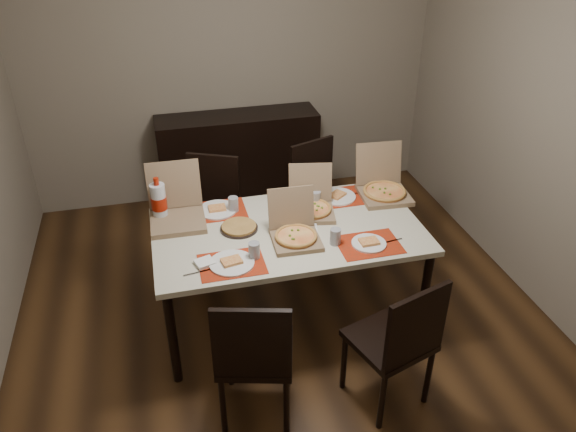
% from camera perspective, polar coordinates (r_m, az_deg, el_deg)
% --- Properties ---
extents(ground, '(3.80, 4.00, 0.02)m').
position_cam_1_polar(ground, '(4.22, -0.57, -10.15)').
color(ground, '#442A15').
rests_on(ground, ground).
extents(room_walls, '(3.84, 4.02, 2.62)m').
position_cam_1_polar(room_walls, '(3.74, -2.31, 14.97)').
color(room_walls, gray).
rests_on(room_walls, ground).
extents(sideboard, '(1.50, 0.40, 0.90)m').
position_cam_1_polar(sideboard, '(5.44, -5.01, 5.73)').
color(sideboard, black).
rests_on(sideboard, ground).
extents(dining_table, '(1.80, 1.00, 0.75)m').
position_cam_1_polar(dining_table, '(3.81, 0.00, -2.15)').
color(dining_table, beige).
rests_on(dining_table, ground).
extents(chair_near_left, '(0.51, 0.51, 0.93)m').
position_cam_1_polar(chair_near_left, '(3.21, -3.44, -13.82)').
color(chair_near_left, black).
rests_on(chair_near_left, ground).
extents(chair_near_right, '(0.53, 0.53, 0.93)m').
position_cam_1_polar(chair_near_right, '(3.34, 11.16, -12.25)').
color(chair_near_right, black).
rests_on(chair_near_right, ground).
extents(chair_far_left, '(0.56, 0.56, 0.93)m').
position_cam_1_polar(chair_far_left, '(4.51, -7.83, 0.73)').
color(chair_far_left, black).
rests_on(chair_far_left, ground).
extents(chair_far_right, '(0.54, 0.54, 0.93)m').
position_cam_1_polar(chair_far_right, '(4.73, 3.23, 2.50)').
color(chair_far_right, black).
rests_on(chair_far_right, ground).
extents(setting_near_left, '(0.50, 0.30, 0.11)m').
position_cam_1_polar(setting_near_left, '(3.45, -5.48, -4.49)').
color(setting_near_left, '#AB230B').
rests_on(setting_near_left, dining_table).
extents(setting_near_right, '(0.48, 0.30, 0.11)m').
position_cam_1_polar(setting_near_right, '(3.63, 7.24, -2.58)').
color(setting_near_right, '#AB230B').
rests_on(setting_near_right, dining_table).
extents(setting_far_left, '(0.48, 0.30, 0.11)m').
position_cam_1_polar(setting_far_left, '(3.99, -7.06, 0.76)').
color(setting_far_left, '#AB230B').
rests_on(setting_far_left, dining_table).
extents(setting_far_right, '(0.50, 0.30, 0.11)m').
position_cam_1_polar(setting_far_right, '(4.12, 4.48, 1.94)').
color(setting_far_right, '#AB230B').
rests_on(setting_far_right, dining_table).
extents(napkin_loose, '(0.13, 0.14, 0.02)m').
position_cam_1_polar(napkin_loose, '(3.75, 2.14, -1.35)').
color(napkin_loose, white).
rests_on(napkin_loose, dining_table).
extents(pizza_box_center, '(0.32, 0.35, 0.31)m').
position_cam_1_polar(pizza_box_center, '(3.64, 0.71, -1.69)').
color(pizza_box_center, '#7C6247').
rests_on(pizza_box_center, dining_table).
extents(pizza_box_right, '(0.37, 0.41, 0.35)m').
position_cam_1_polar(pizza_box_right, '(4.21, 9.64, 2.78)').
color(pizza_box_right, '#7C6247').
rests_on(pizza_box_right, dining_table).
extents(pizza_box_left, '(0.37, 0.41, 0.37)m').
position_cam_1_polar(pizza_box_left, '(3.91, -11.21, 0.37)').
color(pizza_box_left, '#7C6247').
rests_on(pizza_box_left, dining_table).
extents(pizza_box_extra, '(0.37, 0.39, 0.31)m').
position_cam_1_polar(pizza_box_extra, '(3.94, 2.40, 1.09)').
color(pizza_box_extra, '#7C6247').
rests_on(pizza_box_extra, dining_table).
extents(faina_plate, '(0.25, 0.25, 0.03)m').
position_cam_1_polar(faina_plate, '(3.77, -5.00, -1.17)').
color(faina_plate, black).
rests_on(faina_plate, dining_table).
extents(dip_bowl, '(0.12, 0.12, 0.03)m').
position_cam_1_polar(dip_bowl, '(3.96, 1.36, 0.63)').
color(dip_bowl, white).
rests_on(dip_bowl, dining_table).
extents(soda_bottle, '(0.11, 0.11, 0.32)m').
position_cam_1_polar(soda_bottle, '(3.91, -12.98, 1.40)').
color(soda_bottle, silver).
rests_on(soda_bottle, dining_table).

